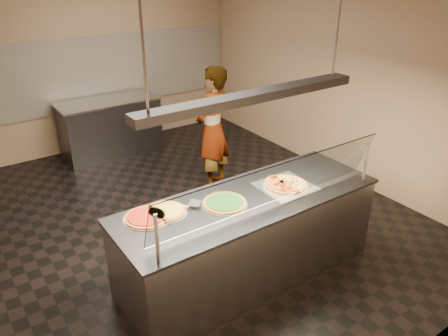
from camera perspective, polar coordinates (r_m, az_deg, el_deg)
ground at (r=5.80m, az=-4.14°, el=-6.13°), size 5.00×6.00×0.02m
wall_back at (r=7.84m, az=-16.21°, el=13.40°), size 5.00×0.02×3.00m
wall_front at (r=3.16m, az=24.37°, el=-6.09°), size 5.00×0.02×3.00m
wall_right at (r=6.73m, az=14.49°, el=11.67°), size 0.02×6.00×3.00m
tile_band at (r=7.85m, az=-15.95°, el=11.95°), size 4.90×0.02×1.20m
serving_counter at (r=4.53m, az=3.22°, el=-9.04°), size 2.72×0.94×0.93m
sneeze_guard at (r=3.91m, az=6.56°, el=-2.19°), size 2.48×0.18×0.54m
perforated_tray at (r=4.52m, az=8.02°, el=-2.32°), size 0.53×0.53×0.01m
half_pizza_pepperoni at (r=4.45m, az=7.04°, el=-2.36°), size 0.23×0.44×0.05m
half_pizza_sausage at (r=4.58m, az=9.00°, el=-1.75°), size 0.23×0.44×0.04m
pizza_spinach at (r=4.16m, az=0.03°, el=-4.53°), size 0.44×0.44×0.03m
pizza_cheese at (r=4.07m, az=-7.64°, el=-5.57°), size 0.39×0.39×0.03m
pizza_tomato at (r=4.01m, az=-10.13°, el=-6.33°), size 0.42×0.42×0.03m
pizza_spatula at (r=4.12m, az=-4.92°, el=-4.75°), size 0.28×0.17×0.02m
prep_table at (r=7.67m, az=-14.61°, el=5.25°), size 1.63×0.74×0.93m
worker at (r=6.13m, az=-1.50°, el=5.11°), size 0.77×0.67×1.77m
heat_lamp_housing at (r=3.88m, az=3.76°, el=9.28°), size 2.30×0.18×0.08m
lamp_rod_left at (r=3.24m, az=-10.54°, el=15.56°), size 0.02×0.02×1.01m
lamp_rod_right at (r=4.45m, az=14.69°, el=17.86°), size 0.02×0.02×1.01m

